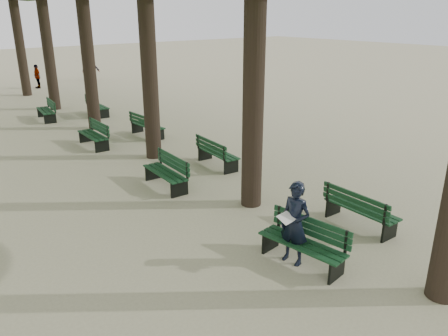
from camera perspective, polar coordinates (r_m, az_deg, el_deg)
ground at (r=8.67m, az=9.58°, el=-13.68°), size 120.00×120.00×0.00m
bench_left_0 at (r=8.90m, az=10.12°, el=-10.70°), size 0.80×1.86×0.92m
bench_left_1 at (r=12.49m, az=-7.64°, el=-1.35°), size 0.68×1.83×0.92m
bench_left_2 at (r=16.85m, az=-16.68°, el=3.57°), size 0.61×1.81×0.92m
bench_left_3 at (r=21.81m, az=-22.18°, el=6.52°), size 0.78×1.85×0.92m
bench_right_0 at (r=10.65m, az=17.35°, el=-5.98°), size 0.63×1.82×0.92m
bench_right_1 at (r=14.08m, az=-0.83°, el=1.30°), size 0.73×1.84×0.92m
bench_right_2 at (r=17.78m, az=-9.95°, el=4.94°), size 0.65×1.82×0.92m
bench_right_3 at (r=22.06m, az=-16.15°, el=7.34°), size 0.67×1.83×0.92m
man_with_map at (r=8.66m, az=9.23°, el=-7.16°), size 0.66×0.73×1.71m
pedestrian_b at (r=33.52m, az=-17.03°, el=12.44°), size 1.25×0.78×1.85m
pedestrian_c at (r=31.32m, az=-23.23°, el=10.95°), size 0.35×0.91×1.52m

